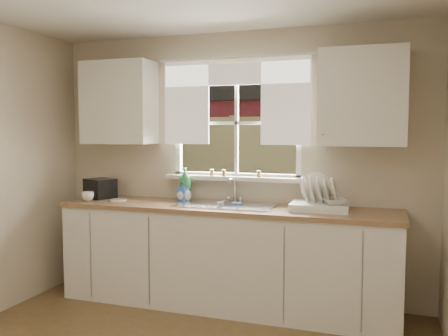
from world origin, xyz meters
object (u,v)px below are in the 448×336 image
(soap_bottle_a, at_px, (185,184))
(cup, at_px, (88,196))
(dish_rack, at_px, (319,201))
(black_appliance, at_px, (100,188))

(soap_bottle_a, xyz_separation_m, cup, (-0.88, -0.31, -0.12))
(dish_rack, height_order, cup, dish_rack)
(dish_rack, distance_m, black_appliance, 2.16)
(dish_rack, relative_size, soap_bottle_a, 1.52)
(cup, height_order, black_appliance, black_appliance)
(black_appliance, bearing_deg, soap_bottle_a, 29.40)
(black_appliance, bearing_deg, dish_rack, 21.85)
(dish_rack, relative_size, cup, 4.34)
(soap_bottle_a, relative_size, black_appliance, 1.23)
(soap_bottle_a, bearing_deg, cup, -149.83)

